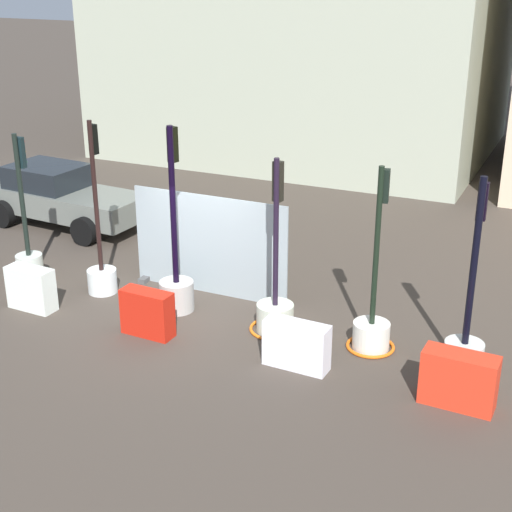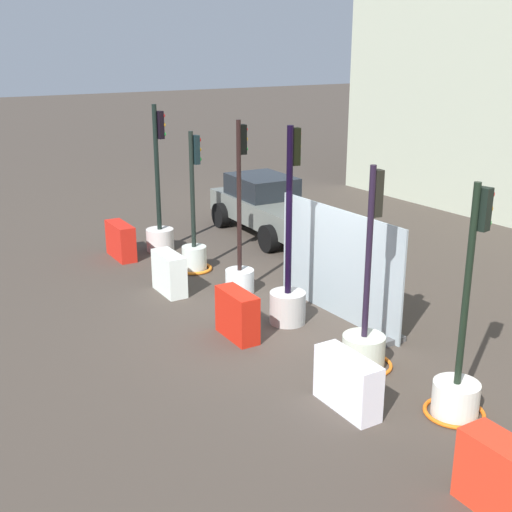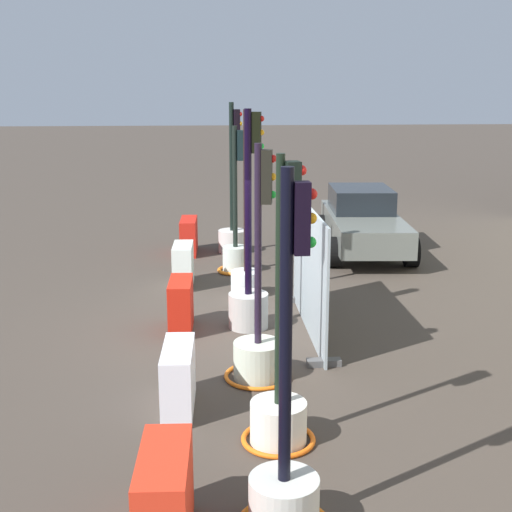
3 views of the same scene
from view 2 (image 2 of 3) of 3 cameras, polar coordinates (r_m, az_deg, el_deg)
ground_plane at (r=12.12m, az=2.04°, el=-6.19°), size 120.00×120.00×0.00m
traffic_light_0 at (r=16.59m, az=-8.31°, el=2.73°), size 0.68×0.68×3.59m
traffic_light_1 at (r=15.02m, az=-5.35°, el=0.76°), size 0.80×0.80×3.15m
traffic_light_2 at (r=13.58m, az=-1.40°, el=-0.59°), size 0.60×0.60×3.55m
traffic_light_3 at (r=12.10m, az=2.79°, el=-2.75°), size 0.67×0.67×3.62m
traffic_light_4 at (r=10.68m, az=9.34°, el=-6.98°), size 0.95×0.95×3.25m
traffic_light_5 at (r=9.63m, az=17.04°, el=-10.17°), size 0.86×0.86×3.29m
construction_barrier_0 at (r=16.21m, az=-11.60°, el=1.30°), size 1.13×0.42×0.85m
construction_barrier_1 at (r=13.73m, az=-7.50°, el=-1.48°), size 0.97×0.42×0.86m
construction_barrier_2 at (r=11.57m, az=-1.64°, el=-5.09°), size 0.98×0.41×0.86m
construction_barrier_3 at (r=9.50m, az=7.90°, el=-10.77°), size 1.12×0.42×0.82m
construction_barrier_4 at (r=7.97m, az=20.90°, el=-17.78°), size 1.14×0.49×0.88m
car_grey_saloon at (r=17.91m, az=1.17°, el=4.35°), size 4.44×2.25×1.52m
site_fence_panel at (r=12.42m, az=7.05°, el=-0.85°), size 3.40×0.50×2.07m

